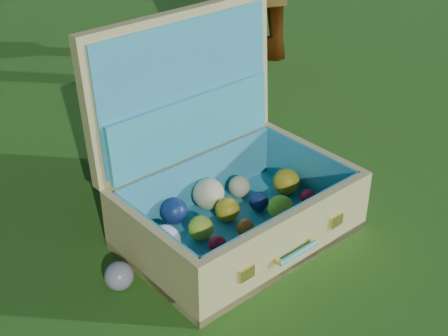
# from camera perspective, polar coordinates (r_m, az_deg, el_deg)

# --- Properties ---
(ground) EXTENTS (60.00, 60.00, 0.00)m
(ground) POSITION_cam_1_polar(r_m,az_deg,el_deg) (1.70, 3.83, -1.72)
(ground) COLOR #215114
(ground) RESTS_ON ground
(stray_ball) EXTENTS (0.06, 0.06, 0.06)m
(stray_ball) POSITION_cam_1_polar(r_m,az_deg,el_deg) (1.37, -9.58, -9.72)
(stray_ball) COLOR #3F63A6
(stray_ball) RESTS_ON ground
(suitcase) EXTENTS (0.59, 0.49, 0.51)m
(suitcase) POSITION_cam_1_polar(r_m,az_deg,el_deg) (1.47, -0.45, -0.74)
(suitcase) COLOR tan
(suitcase) RESTS_ON ground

